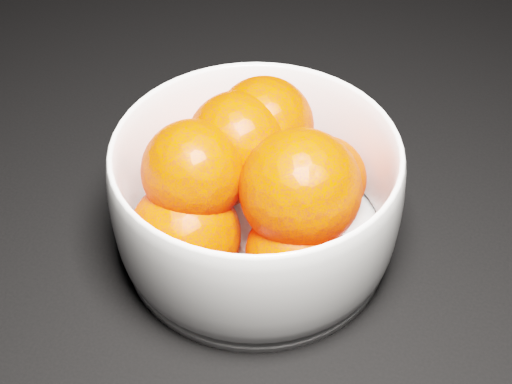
# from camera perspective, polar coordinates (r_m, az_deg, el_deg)

# --- Properties ---
(bowl) EXTENTS (0.19, 0.19, 0.09)m
(bowl) POSITION_cam_1_polar(r_m,az_deg,el_deg) (0.48, 0.00, -0.41)
(bowl) COLOR white
(bowl) RESTS_ON ground
(orange_pile) EXTENTS (0.14, 0.14, 0.11)m
(orange_pile) POSITION_cam_1_polar(r_m,az_deg,el_deg) (0.46, -0.50, 0.83)
(orange_pile) COLOR #ED2900
(orange_pile) RESTS_ON bowl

